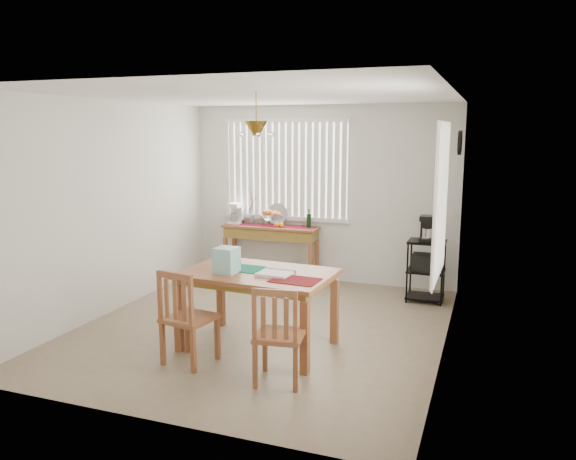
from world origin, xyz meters
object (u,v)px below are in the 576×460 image
at_px(cart_items, 428,229).
at_px(chair_left, 187,318).
at_px(chair_right, 279,336).
at_px(dining_table, 258,280).
at_px(wire_cart, 426,265).
at_px(sideboard, 271,239).

distance_m(cart_items, chair_left, 3.50).
bearing_deg(chair_right, dining_table, 124.95).
xyz_separation_m(wire_cart, chair_right, (-0.94, -2.97, -0.04)).
height_order(sideboard, cart_items, cart_items).
distance_m(sideboard, dining_table, 2.75).
bearing_deg(cart_items, wire_cart, -90.00).
bearing_deg(cart_items, dining_table, -122.57).
bearing_deg(sideboard, chair_right, -67.20).
relative_size(dining_table, chair_right, 1.72).
relative_size(sideboard, dining_table, 0.93).
bearing_deg(dining_table, wire_cart, 57.33).
distance_m(wire_cart, cart_items, 0.48).
distance_m(wire_cart, chair_left, 3.45).
xyz_separation_m(cart_items, chair_left, (-1.92, -2.88, -0.50)).
height_order(wire_cart, chair_right, chair_right).
bearing_deg(dining_table, sideboard, 108.93).
relative_size(cart_items, chair_left, 0.36).
distance_m(sideboard, cart_items, 2.38).
relative_size(cart_items, dining_table, 0.21).
bearing_deg(sideboard, chair_left, -82.65).
xyz_separation_m(cart_items, chair_right, (-0.94, -2.98, -0.52)).
xyz_separation_m(chair_left, chair_right, (0.98, -0.10, -0.02)).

